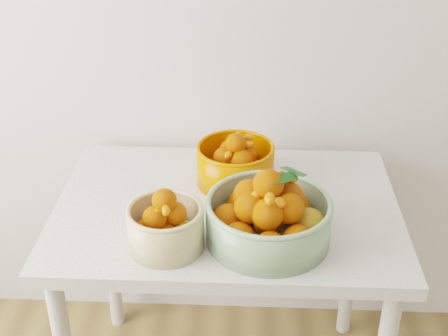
% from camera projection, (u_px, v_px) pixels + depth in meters
% --- Properties ---
extents(table, '(1.00, 0.70, 0.75)m').
position_uv_depth(table, '(227.00, 232.00, 1.86)').
color(table, silver).
rests_on(table, ground).
extents(bowl_cream, '(0.26, 0.26, 0.17)m').
position_uv_depth(bowl_cream, '(165.00, 226.00, 1.61)').
color(bowl_cream, '#CCBA7C').
rests_on(bowl_cream, table).
extents(bowl_green, '(0.43, 0.43, 0.21)m').
position_uv_depth(bowl_green, '(268.00, 216.00, 1.63)').
color(bowl_green, '#81A678').
rests_on(bowl_green, table).
extents(bowl_orange, '(0.26, 0.26, 0.17)m').
position_uv_depth(bowl_orange, '(235.00, 164.00, 1.89)').
color(bowl_orange, '#D85500').
rests_on(bowl_orange, table).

